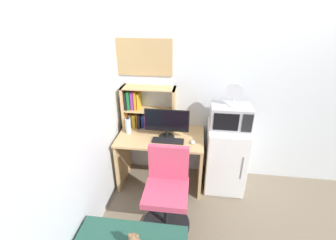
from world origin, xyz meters
TOP-DOWN VIEW (x-y plane):
  - wall_back at (0.40, 0.02)m, footprint 6.40×0.04m
  - wall_left at (-1.62, -1.60)m, footprint 0.04×4.40m
  - desk at (-1.00, -0.33)m, footprint 1.11×0.66m
  - hutch_bookshelf at (-1.29, -0.10)m, footprint 0.70×0.23m
  - monitor at (-0.91, -0.36)m, footprint 0.56×0.20m
  - keyboard at (-0.88, -0.46)m, footprint 0.39×0.13m
  - computer_mouse at (-0.58, -0.46)m, footprint 0.06×0.09m
  - water_bottle at (-1.43, -0.31)m, footprint 0.07×0.07m
  - mini_fridge at (-0.14, -0.29)m, footprint 0.51×0.54m
  - microwave at (-0.14, -0.29)m, footprint 0.48×0.34m
  - desk_fan at (-0.13, -0.29)m, footprint 0.19×0.11m
  - desk_chair at (-0.82, -1.01)m, footprint 0.53×0.53m
  - wall_corkboard at (-1.25, -0.01)m, footprint 0.73×0.02m

SIDE VIEW (x-z plane):
  - desk_chair at x=-0.82m, z-range -0.06..0.88m
  - mini_fridge at x=-0.14m, z-range 0.00..0.92m
  - desk at x=-1.00m, z-range 0.14..0.88m
  - keyboard at x=-0.88m, z-range 0.75..0.77m
  - computer_mouse at x=-0.58m, z-range 0.75..0.78m
  - water_bottle at x=-1.43m, z-range 0.74..0.97m
  - monitor at x=-0.91m, z-range 0.77..1.15m
  - hutch_bookshelf at x=-1.29m, z-range 0.74..1.32m
  - microwave at x=-0.14m, z-range 0.92..1.20m
  - wall_back at x=0.40m, z-range 0.00..2.60m
  - wall_left at x=-1.62m, z-range 0.00..2.60m
  - desk_fan at x=-0.13m, z-range 1.22..1.50m
  - wall_corkboard at x=-1.25m, z-range 1.45..1.91m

